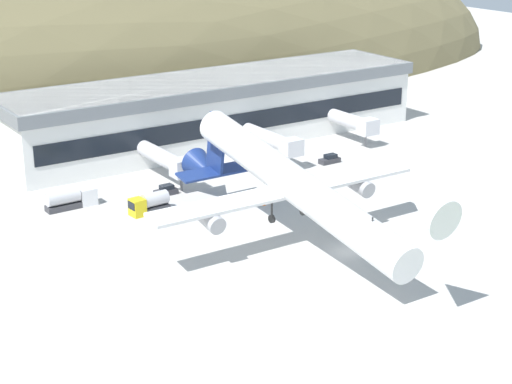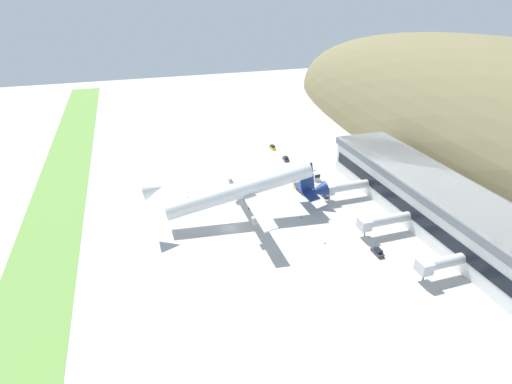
% 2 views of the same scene
% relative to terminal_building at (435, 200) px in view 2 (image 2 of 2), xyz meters
% --- Properties ---
extents(ground_plane, '(416.80, 416.80, 0.00)m').
position_rel_terminal_building_xyz_m(ground_plane, '(-13.50, -55.37, -6.98)').
color(ground_plane, '#B7B5AF').
extents(grass_strip_foreground, '(375.12, 16.52, 0.08)m').
position_rel_terminal_building_xyz_m(grass_strip_foreground, '(-13.50, -102.65, -6.94)').
color(grass_strip_foreground, '#669342').
rests_on(grass_strip_foreground, ground_plane).
extents(hill_backdrop, '(320.51, 86.47, 85.90)m').
position_rel_terminal_building_xyz_m(hill_backdrop, '(-31.65, 57.30, -6.98)').
color(hill_backdrop, olive).
rests_on(hill_backdrop, ground_plane).
extents(terminal_building, '(82.12, 18.76, 12.32)m').
position_rel_terminal_building_xyz_m(terminal_building, '(0.00, 0.00, 0.00)').
color(terminal_building, white).
rests_on(terminal_building, ground_plane).
extents(jetway_0, '(3.38, 14.98, 5.43)m').
position_rel_terminal_building_xyz_m(jetway_0, '(-19.76, -17.13, -2.99)').
color(jetway_0, silver).
rests_on(jetway_0, ground_plane).
extents(jetway_1, '(3.38, 15.15, 5.43)m').
position_rel_terminal_building_xyz_m(jetway_1, '(1.20, -17.22, -2.99)').
color(jetway_1, silver).
rests_on(jetway_1, ground_plane).
extents(jetway_2, '(3.38, 11.93, 5.43)m').
position_rel_terminal_building_xyz_m(jetway_2, '(20.96, -15.50, -2.99)').
color(jetway_2, silver).
rests_on(jetway_2, ground_plane).
extents(cargo_airplane, '(40.43, 53.69, 13.44)m').
position_rel_terminal_building_xyz_m(cargo_airplane, '(-18.51, -49.84, 1.58)').
color(cargo_airplane, white).
extents(service_car_0, '(3.74, 1.95, 1.53)m').
position_rel_terminal_building_xyz_m(service_car_0, '(-53.48, -23.05, -6.35)').
color(service_car_0, '#333338').
rests_on(service_car_0, ground_plane).
extents(service_car_1, '(3.86, 1.62, 1.57)m').
position_rel_terminal_building_xyz_m(service_car_1, '(9.14, -23.07, -6.34)').
color(service_car_1, '#333338').
rests_on(service_car_1, ground_plane).
extents(service_car_2, '(3.97, 1.97, 1.53)m').
position_rel_terminal_building_xyz_m(service_car_2, '(-66.50, -23.89, -6.35)').
color(service_car_2, gold).
rests_on(service_car_2, ground_plane).
extents(service_car_3, '(3.72, 1.87, 1.59)m').
position_rel_terminal_building_xyz_m(service_car_3, '(-22.63, -22.01, -6.33)').
color(service_car_3, '#333338').
rests_on(service_car_3, ground_plane).
extents(fuel_truck, '(7.84, 2.28, 3.01)m').
position_rel_terminal_building_xyz_m(fuel_truck, '(-37.31, -19.46, -5.54)').
color(fuel_truck, silver).
rests_on(fuel_truck, ground_plane).
extents(box_truck, '(6.25, 2.61, 3.00)m').
position_rel_terminal_building_xyz_m(box_truck, '(-28.43, -27.79, -5.55)').
color(box_truck, gold).
rests_on(box_truck, ground_plane).
extents(traffic_cone_0, '(0.52, 0.52, 0.58)m').
position_rel_terminal_building_xyz_m(traffic_cone_0, '(1.02, -33.56, -6.70)').
color(traffic_cone_0, orange).
rests_on(traffic_cone_0, ground_plane).
extents(traffic_cone_1, '(0.52, 0.52, 0.58)m').
position_rel_terminal_building_xyz_m(traffic_cone_1, '(-12.61, -34.50, -6.70)').
color(traffic_cone_1, orange).
rests_on(traffic_cone_1, ground_plane).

